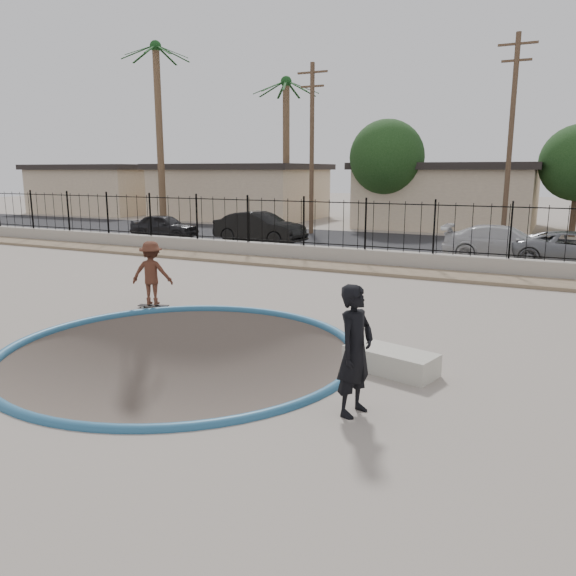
# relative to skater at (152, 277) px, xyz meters

# --- Properties ---
(ground) EXTENTS (120.00, 120.00, 2.20)m
(ground) POSITION_rel_skater_xyz_m (2.80, 10.40, -1.92)
(ground) COLOR gray
(ground) RESTS_ON ground
(bowl_pit) EXTENTS (6.84, 6.84, 1.80)m
(bowl_pit) POSITION_rel_skater_xyz_m (2.80, -2.60, -0.82)
(bowl_pit) COLOR #4C403A
(bowl_pit) RESTS_ON ground
(coping_ring) EXTENTS (7.04, 7.04, 0.20)m
(coping_ring) POSITION_rel_skater_xyz_m (2.80, -2.60, -0.82)
(coping_ring) COLOR #25577A
(coping_ring) RESTS_ON ground
(rock_strip) EXTENTS (42.00, 1.60, 0.11)m
(rock_strip) POSITION_rel_skater_xyz_m (2.80, 7.60, -0.76)
(rock_strip) COLOR #967F62
(rock_strip) RESTS_ON ground
(retaining_wall) EXTENTS (42.00, 0.45, 0.60)m
(retaining_wall) POSITION_rel_skater_xyz_m (2.80, 8.70, -0.52)
(retaining_wall) COLOR gray
(retaining_wall) RESTS_ON ground
(fence) EXTENTS (40.00, 0.04, 1.80)m
(fence) POSITION_rel_skater_xyz_m (2.80, 8.70, 0.69)
(fence) COLOR black
(fence) RESTS_ON retaining_wall
(street) EXTENTS (90.00, 8.00, 0.04)m
(street) POSITION_rel_skater_xyz_m (2.80, 15.40, -0.80)
(street) COLOR black
(street) RESTS_ON ground
(house_west_far) EXTENTS (10.60, 8.60, 3.90)m
(house_west_far) POSITION_rel_skater_xyz_m (-25.20, 24.90, 1.16)
(house_west_far) COLOR tan
(house_west_far) RESTS_ON ground
(house_west) EXTENTS (11.60, 8.60, 3.90)m
(house_west) POSITION_rel_skater_xyz_m (-12.20, 24.90, 1.16)
(house_west) COLOR tan
(house_west) RESTS_ON ground
(house_center) EXTENTS (10.60, 8.60, 3.90)m
(house_center) POSITION_rel_skater_xyz_m (2.80, 24.90, 1.16)
(house_center) COLOR tan
(house_center) RESTS_ON ground
(palm_left) EXTENTS (2.30, 2.30, 11.30)m
(palm_left) POSITION_rel_skater_xyz_m (-14.20, 18.40, 7.14)
(palm_left) COLOR brown
(palm_left) RESTS_ON ground
(palm_mid) EXTENTS (2.30, 2.30, 9.30)m
(palm_mid) POSITION_rel_skater_xyz_m (-7.20, 22.40, 5.87)
(palm_mid) COLOR brown
(palm_mid) RESTS_ON ground
(utility_pole_left) EXTENTS (1.70, 0.24, 9.00)m
(utility_pole_left) POSITION_rel_skater_xyz_m (-3.20, 17.40, 3.89)
(utility_pole_left) COLOR #473323
(utility_pole_left) RESTS_ON ground
(utility_pole_mid) EXTENTS (1.70, 0.24, 9.50)m
(utility_pole_mid) POSITION_rel_skater_xyz_m (6.80, 17.40, 4.14)
(utility_pole_mid) COLOR #473323
(utility_pole_mid) RESTS_ON ground
(street_tree_left) EXTENTS (4.32, 4.32, 6.36)m
(street_tree_left) POSITION_rel_skater_xyz_m (-0.20, 21.40, 3.37)
(street_tree_left) COLOR #473323
(street_tree_left) RESTS_ON ground
(skater) EXTENTS (1.20, 0.93, 1.63)m
(skater) POSITION_rel_skater_xyz_m (0.00, 0.00, 0.00)
(skater) COLOR brown
(skater) RESTS_ON ground
(skateboard) EXTENTS (0.81, 0.41, 0.07)m
(skateboard) POSITION_rel_skater_xyz_m (0.00, 0.00, -0.76)
(skateboard) COLOR black
(skateboard) RESTS_ON ground
(videographer) EXTENTS (0.60, 0.78, 1.92)m
(videographer) POSITION_rel_skater_xyz_m (6.80, -3.81, 0.15)
(videographer) COLOR black
(videographer) RESTS_ON ground
(concrete_ledge) EXTENTS (1.72, 1.08, 0.40)m
(concrete_ledge) POSITION_rel_skater_xyz_m (6.80, -1.88, -0.62)
(concrete_ledge) COLOR #B3AF9E
(concrete_ledge) RESTS_ON ground
(car_a) EXTENTS (3.68, 1.71, 1.22)m
(car_a) POSITION_rel_skater_xyz_m (-9.19, 12.16, -0.17)
(car_a) COLOR black
(car_a) RESTS_ON street
(car_b) EXTENTS (4.62, 1.94, 1.49)m
(car_b) POSITION_rel_skater_xyz_m (-3.70, 12.41, -0.04)
(car_b) COLOR black
(car_b) RESTS_ON street
(car_c) EXTENTS (4.69, 1.97, 1.35)m
(car_c) POSITION_rel_skater_xyz_m (7.37, 11.91, -0.10)
(car_c) COLOR #BDBDBF
(car_c) RESTS_ON street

